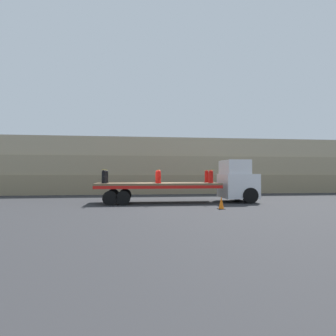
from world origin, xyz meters
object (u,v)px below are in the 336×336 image
(fire_hydrant_red_near_2, at_px, (211,177))
(traffic_cone, at_px, (221,203))
(fire_hydrant_red_far_2, at_px, (207,177))
(truck_cab, at_px, (238,181))
(fire_hydrant_black_near_0, at_px, (104,177))
(fire_hydrant_black_far_0, at_px, (106,177))
(flatbed_trailer, at_px, (148,187))
(fire_hydrant_red_far_1, at_px, (157,177))
(fire_hydrant_red_near_1, at_px, (159,177))

(fire_hydrant_red_near_2, distance_m, traffic_cone, 3.41)
(fire_hydrant_red_near_2, xyz_separation_m, traffic_cone, (-0.29, -3.08, -1.43))
(fire_hydrant_red_far_2, height_order, traffic_cone, fire_hydrant_red_far_2)
(truck_cab, distance_m, fire_hydrant_black_near_0, 9.29)
(truck_cab, height_order, fire_hydrant_black_far_0, truck_cab)
(flatbed_trailer, xyz_separation_m, fire_hydrant_red_far_1, (0.66, 0.55, 0.71))
(truck_cab, bearing_deg, fire_hydrant_red_far_1, 174.45)
(fire_hydrant_black_near_0, height_order, traffic_cone, fire_hydrant_black_near_0)
(truck_cab, xyz_separation_m, fire_hydrant_red_near_2, (-2.13, -0.55, 0.33))
(fire_hydrant_black_near_0, distance_m, fire_hydrant_red_near_1, 3.57)
(flatbed_trailer, distance_m, fire_hydrant_red_far_1, 1.11)
(fire_hydrant_red_near_1, xyz_separation_m, fire_hydrant_red_near_2, (3.57, 0.00, 0.00))
(flatbed_trailer, bearing_deg, fire_hydrant_red_near_1, -40.18)
(fire_hydrant_red_far_1, relative_size, fire_hydrant_red_far_2, 1.00)
(flatbed_trailer, height_order, fire_hydrant_black_far_0, fire_hydrant_black_far_0)
(fire_hydrant_black_near_0, xyz_separation_m, fire_hydrant_black_far_0, (0.00, 1.11, 0.00))
(fire_hydrant_red_near_1, height_order, fire_hydrant_red_far_2, same)
(traffic_cone, bearing_deg, fire_hydrant_red_far_2, 86.08)
(fire_hydrant_red_near_1, bearing_deg, fire_hydrant_black_far_0, 162.74)
(fire_hydrant_black_far_0, bearing_deg, traffic_cone, -31.44)
(fire_hydrant_red_near_1, bearing_deg, fire_hydrant_red_far_2, 17.26)
(fire_hydrant_red_far_2, bearing_deg, fire_hydrant_red_near_1, -162.74)
(fire_hydrant_red_far_2, bearing_deg, flatbed_trailer, -172.53)
(truck_cab, height_order, fire_hydrant_red_far_1, truck_cab)
(fire_hydrant_red_far_2, bearing_deg, fire_hydrant_black_near_0, -171.17)
(flatbed_trailer, relative_size, fire_hydrant_red_near_2, 9.49)
(truck_cab, xyz_separation_m, fire_hydrant_black_far_0, (-9.27, 0.55, 0.33))
(fire_hydrant_black_near_0, height_order, fire_hydrant_red_near_1, same)
(flatbed_trailer, relative_size, fire_hydrant_black_near_0, 9.49)
(traffic_cone, bearing_deg, flatbed_trailer, 137.30)
(fire_hydrant_black_near_0, relative_size, fire_hydrant_red_far_1, 1.00)
(flatbed_trailer, xyz_separation_m, fire_hydrant_red_near_2, (4.22, -0.55, 0.71))
(truck_cab, distance_m, traffic_cone, 4.50)
(fire_hydrant_red_far_2, xyz_separation_m, traffic_cone, (-0.29, -4.18, -1.43))
(fire_hydrant_red_near_1, height_order, fire_hydrant_red_far_1, same)
(flatbed_trailer, relative_size, fire_hydrant_red_far_1, 9.49)
(truck_cab, relative_size, flatbed_trailer, 0.35)
(truck_cab, height_order, traffic_cone, truck_cab)
(fire_hydrant_black_near_0, relative_size, fire_hydrant_red_far_2, 1.00)
(traffic_cone, bearing_deg, truck_cab, 56.30)
(fire_hydrant_red_far_1, height_order, traffic_cone, fire_hydrant_red_far_1)
(truck_cab, height_order, fire_hydrant_red_near_1, truck_cab)
(fire_hydrant_black_near_0, distance_m, fire_hydrant_red_far_2, 7.22)
(fire_hydrant_red_near_1, relative_size, fire_hydrant_red_far_2, 1.00)
(flatbed_trailer, distance_m, fire_hydrant_red_near_2, 4.32)
(fire_hydrant_red_far_2, bearing_deg, fire_hydrant_black_far_0, 180.00)
(fire_hydrant_red_near_1, bearing_deg, fire_hydrant_red_far_1, 90.00)
(flatbed_trailer, height_order, fire_hydrant_red_far_2, fire_hydrant_red_far_2)
(fire_hydrant_red_near_2, xyz_separation_m, fire_hydrant_red_far_2, (0.00, 1.11, 0.00))
(fire_hydrant_black_far_0, bearing_deg, fire_hydrant_black_near_0, -90.00)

